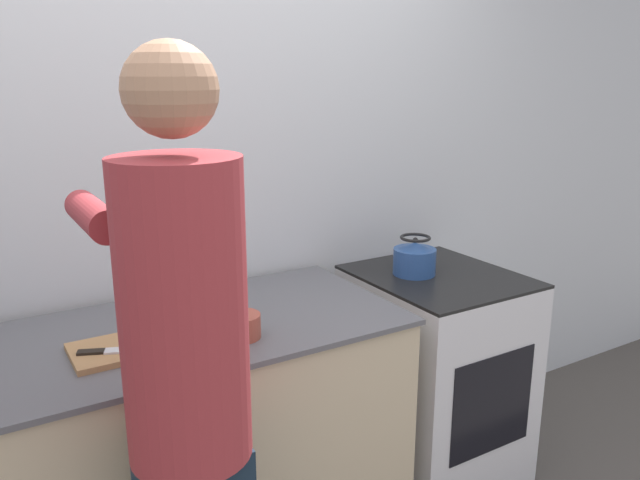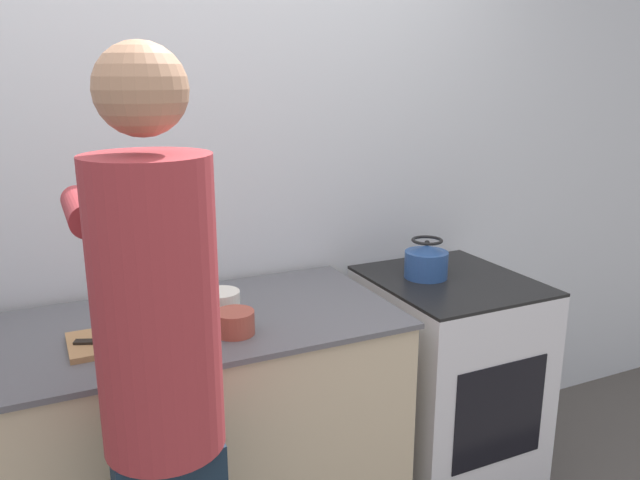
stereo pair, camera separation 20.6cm
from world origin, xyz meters
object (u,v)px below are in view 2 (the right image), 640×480
at_px(person, 162,389).
at_px(bowl_prep, 235,323).
at_px(knife, 106,342).
at_px(kettle, 426,261).
at_px(cutting_board, 122,339).
at_px(oven, 445,385).

bearing_deg(person, bowl_prep, 50.69).
height_order(knife, bowl_prep, bowl_prep).
distance_m(kettle, bowl_prep, 0.89).
relative_size(cutting_board, bowl_prep, 2.49).
bearing_deg(cutting_board, oven, 3.12).
distance_m(knife, bowl_prep, 0.38).
xyz_separation_m(person, kettle, (1.16, 0.58, 0.01)).
xyz_separation_m(oven, knife, (-1.32, -0.10, 0.49)).
xyz_separation_m(kettle, bowl_prep, (-0.86, -0.22, -0.03)).
height_order(oven, cutting_board, cutting_board).
relative_size(cutting_board, kettle, 1.80).
bearing_deg(bowl_prep, person, -129.31).
relative_size(oven, kettle, 5.39).
height_order(cutting_board, kettle, kettle).
relative_size(oven, person, 0.52).
xyz_separation_m(cutting_board, knife, (-0.05, -0.03, 0.01)).
relative_size(oven, knife, 4.77).
height_order(oven, person, person).
height_order(oven, knife, knife).
bearing_deg(cutting_board, knife, -150.40).
bearing_deg(oven, knife, -175.80).
height_order(oven, bowl_prep, bowl_prep).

